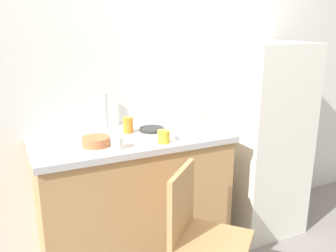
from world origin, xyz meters
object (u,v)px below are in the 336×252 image
object	(u,v)px
chair	(202,237)
cup_orange	(128,125)
hotplate	(152,129)
dish_tray	(188,128)
terracotta_bowl	(96,141)
refrigerator	(261,139)
cup_yellow	(164,137)
cup_white	(117,143)

from	to	relation	value
chair	cup_orange	world-z (taller)	cup_orange
chair	hotplate	distance (m)	0.83
hotplate	cup_orange	distance (m)	0.17
dish_tray	terracotta_bowl	size ratio (longest dim) A/B	1.65
refrigerator	cup_yellow	size ratio (longest dim) A/B	19.42
chair	cup_white	distance (m)	0.72
terracotta_bowl	cup_orange	size ratio (longest dim) A/B	1.61
dish_tray	hotplate	size ratio (longest dim) A/B	1.65
refrigerator	dish_tray	distance (m)	0.74
hotplate	dish_tray	bearing A→B (deg)	-29.47
refrigerator	chair	distance (m)	1.16
dish_tray	cup_white	size ratio (longest dim) A/B	3.93
refrigerator	hotplate	size ratio (longest dim) A/B	8.93
dish_tray	cup_orange	distance (m)	0.41
refrigerator	cup_orange	bearing A→B (deg)	176.06
refrigerator	chair	bearing A→B (deg)	-144.63
terracotta_bowl	chair	bearing A→B (deg)	-52.24
chair	terracotta_bowl	bearing A→B (deg)	84.57
hotplate	cup_orange	world-z (taller)	cup_orange
dish_tray	cup_white	xyz separation A→B (m)	(-0.55, -0.14, 0.01)
hotplate	cup_white	size ratio (longest dim) A/B	2.39
dish_tray	cup_yellow	world-z (taller)	cup_yellow
chair	cup_white	xyz separation A→B (m)	(-0.33, 0.44, 0.47)
refrigerator	terracotta_bowl	size ratio (longest dim) A/B	8.93
dish_tray	hotplate	bearing A→B (deg)	150.53
chair	terracotta_bowl	xyz separation A→B (m)	(-0.43, 0.56, 0.46)
terracotta_bowl	cup_orange	bearing A→B (deg)	33.05
hotplate	cup_yellow	bearing A→B (deg)	-96.86
hotplate	terracotta_bowl	bearing A→B (deg)	-161.12
cup_orange	cup_white	distance (m)	0.34
cup_yellow	cup_white	bearing A→B (deg)	178.54
terracotta_bowl	cup_white	world-z (taller)	cup_white
chair	hotplate	xyz separation A→B (m)	(-0.00, 0.71, 0.44)
dish_tray	cup_white	bearing A→B (deg)	-165.74
dish_tray	cup_white	world-z (taller)	cup_white
cup_orange	cup_white	size ratio (longest dim) A/B	1.48
hotplate	cup_white	bearing A→B (deg)	-141.44
dish_tray	cup_orange	world-z (taller)	cup_orange
terracotta_bowl	cup_yellow	world-z (taller)	cup_yellow
cup_orange	cup_white	xyz separation A→B (m)	(-0.17, -0.29, -0.02)
refrigerator	cup_yellow	world-z (taller)	refrigerator
cup_orange	cup_yellow	bearing A→B (deg)	-66.21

